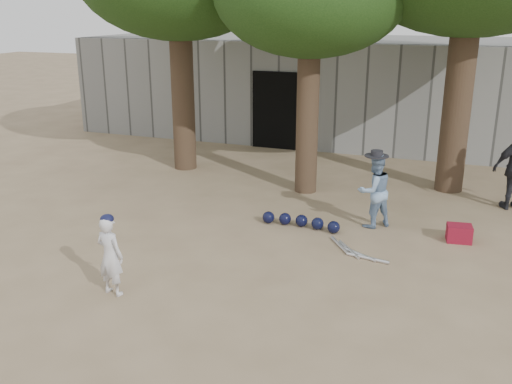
% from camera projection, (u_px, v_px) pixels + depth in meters
% --- Properties ---
extents(ground, '(70.00, 70.00, 0.00)m').
position_uv_depth(ground, '(200.00, 262.00, 9.24)').
color(ground, '#937C5E').
rests_on(ground, ground).
extents(boy_player, '(0.47, 0.34, 1.18)m').
position_uv_depth(boy_player, '(110.00, 256.00, 8.04)').
color(boy_player, silver).
rests_on(boy_player, ground).
extents(spectator_blue, '(0.86, 0.85, 1.39)m').
position_uv_depth(spectator_blue, '(374.00, 191.00, 10.52)').
color(spectator_blue, '#7C9BBF').
rests_on(spectator_blue, ground).
extents(red_bag, '(0.46, 0.38, 0.30)m').
position_uv_depth(red_bag, '(459.00, 233.00, 9.99)').
color(red_bag, maroon).
rests_on(red_bag, ground).
extents(back_building, '(16.00, 5.24, 3.00)m').
position_uv_depth(back_building, '(340.00, 87.00, 17.99)').
color(back_building, gray).
rests_on(back_building, ground).
extents(helmet_row, '(1.51, 0.35, 0.23)m').
position_uv_depth(helmet_row, '(301.00, 221.00, 10.64)').
color(helmet_row, black).
rests_on(helmet_row, ground).
extents(bat_pile, '(1.13, 0.76, 0.06)m').
position_uv_depth(bat_pile, '(354.00, 252.00, 9.55)').
color(bat_pile, silver).
rests_on(bat_pile, ground).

